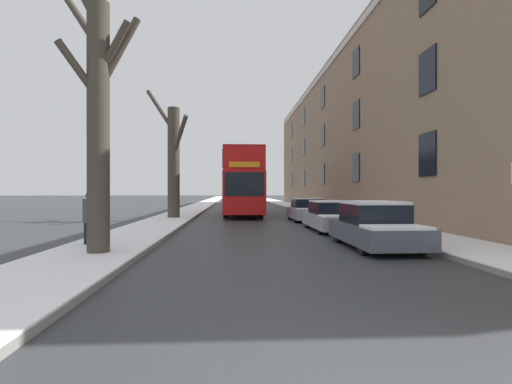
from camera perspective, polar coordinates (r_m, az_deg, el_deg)
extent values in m
cube|color=gray|center=(56.22, -7.09, -1.57)|extent=(2.59, 130.00, 0.13)
cube|color=white|center=(56.21, -7.09, -1.49)|extent=(2.57, 130.00, 0.03)
cube|color=gray|center=(56.50, 3.46, -1.57)|extent=(2.59, 130.00, 0.13)
cube|color=white|center=(56.50, 3.46, -1.48)|extent=(2.57, 130.00, 0.03)
cube|color=#8C7056|center=(37.35, 16.38, 7.29)|extent=(9.00, 53.85, 12.78)
cube|color=black|center=(17.88, 23.29, 4.96)|extent=(0.08, 1.40, 1.80)
cube|color=black|center=(26.67, 14.09, 3.37)|extent=(0.08, 1.40, 1.80)
cube|color=black|center=(35.81, 9.53, 2.54)|extent=(0.08, 1.40, 1.80)
cube|color=black|center=(45.09, 6.84, 2.04)|extent=(0.08, 1.40, 1.80)
cube|color=black|center=(54.44, 5.07, 1.71)|extent=(0.08, 1.40, 1.80)
cube|color=black|center=(18.48, 23.30, 15.55)|extent=(0.08, 1.40, 1.80)
cube|color=black|center=(27.07, 14.10, 10.59)|extent=(0.08, 1.40, 1.80)
cube|color=black|center=(36.11, 9.53, 7.95)|extent=(0.08, 1.40, 1.80)
cube|color=black|center=(45.33, 6.84, 6.35)|extent=(0.08, 1.40, 1.80)
cube|color=black|center=(54.64, 5.07, 5.28)|extent=(0.08, 1.40, 1.80)
cube|color=black|center=(27.90, 14.10, 17.48)|extent=(0.08, 1.40, 1.80)
cube|color=black|center=(36.73, 9.53, 13.22)|extent=(0.08, 1.40, 1.80)
cube|color=black|center=(45.83, 6.84, 10.59)|extent=(0.08, 1.40, 1.80)
cube|color=black|center=(55.05, 5.07, 8.82)|extent=(0.08, 1.40, 1.80)
cube|color=beige|center=(37.29, 9.52, 16.52)|extent=(0.12, 52.77, 0.44)
cylinder|color=#423A30|center=(11.12, -21.60, 8.17)|extent=(0.56, 0.56, 6.56)
cylinder|color=#423A30|center=(11.39, -24.04, 15.65)|extent=(1.08, 0.62, 1.42)
cylinder|color=#423A30|center=(11.48, -19.12, 18.07)|extent=(1.16, 0.33, 2.00)
cylinder|color=#423A30|center=(11.40, -19.75, 18.62)|extent=(1.00, 0.39, 1.48)
cylinder|color=#423A30|center=(12.83, -23.87, 21.76)|extent=(1.69, 1.67, 2.17)
cylinder|color=#423A30|center=(24.44, -11.68, 3.97)|extent=(0.72, 0.72, 6.73)
cylinder|color=#423A30|center=(25.68, -13.48, 11.26)|extent=(2.09, 1.67, 2.84)
cylinder|color=#423A30|center=(25.74, -11.59, 9.52)|extent=(0.47, 2.16, 1.39)
cylinder|color=#423A30|center=(23.80, -10.85, 7.94)|extent=(1.23, 1.81, 2.23)
cube|color=red|center=(28.68, -2.00, -0.07)|extent=(2.57, 11.11, 2.58)
cube|color=red|center=(28.74, -2.00, 3.93)|extent=(2.52, 10.89, 1.42)
cube|color=#B31212|center=(28.80, -2.00, 5.46)|extent=(2.52, 10.89, 0.12)
cube|color=black|center=(28.68, -2.00, 0.93)|extent=(2.60, 9.78, 1.34)
cube|color=black|center=(28.74, -2.00, 4.07)|extent=(2.60, 9.78, 1.08)
cube|color=black|center=(23.15, -1.67, 1.13)|extent=(2.31, 0.06, 1.41)
cube|color=orange|center=(23.19, -1.67, 3.96)|extent=(1.80, 0.05, 0.32)
cylinder|color=black|center=(25.37, -4.34, -2.59)|extent=(0.30, 1.06, 1.06)
cylinder|color=black|center=(25.43, 0.69, -2.58)|extent=(0.30, 1.06, 1.06)
cylinder|color=black|center=(31.80, -4.14, -2.04)|extent=(0.30, 1.06, 1.06)
cylinder|color=black|center=(31.85, -0.13, -2.04)|extent=(0.30, 1.06, 1.06)
cube|color=#474C56|center=(12.69, 16.69, -5.65)|extent=(1.82, 4.31, 0.56)
cube|color=black|center=(12.81, 16.43, -3.00)|extent=(1.56, 2.16, 0.60)
cube|color=white|center=(12.80, 16.43, -1.46)|extent=(1.53, 2.05, 0.09)
cube|color=white|center=(11.25, 19.38, -4.76)|extent=(1.64, 1.13, 0.08)
cylinder|color=black|center=(11.23, 15.11, -7.10)|extent=(0.20, 0.62, 0.62)
cylinder|color=black|center=(11.84, 22.52, -6.74)|extent=(0.20, 0.62, 0.62)
cylinder|color=black|center=(13.70, 11.66, -5.80)|extent=(0.20, 0.62, 0.62)
cylinder|color=black|center=(14.19, 17.94, -5.60)|extent=(0.20, 0.62, 0.62)
cube|color=#9EA3AD|center=(17.72, 10.82, -4.01)|extent=(1.85, 4.57, 0.56)
cube|color=black|center=(17.86, 10.68, -2.25)|extent=(1.59, 2.28, 0.52)
cube|color=white|center=(17.85, 10.68, -1.32)|extent=(1.56, 2.17, 0.06)
cube|color=white|center=(16.13, 12.24, -3.35)|extent=(1.67, 1.19, 0.05)
cylinder|color=black|center=(16.21, 9.20, -4.79)|extent=(0.20, 0.68, 0.68)
cylinder|color=black|center=(16.64, 14.72, -4.66)|extent=(0.20, 0.68, 0.68)
cylinder|color=black|center=(18.88, 7.39, -4.09)|extent=(0.20, 0.68, 0.68)
cylinder|color=black|center=(19.25, 12.18, -4.01)|extent=(0.20, 0.68, 0.68)
cube|color=#9EA3AD|center=(23.24, 7.39, -2.99)|extent=(1.89, 3.99, 0.59)
cube|color=black|center=(23.37, 7.31, -1.62)|extent=(1.63, 2.00, 0.51)
cube|color=white|center=(23.36, 7.31, -0.94)|extent=(1.59, 1.90, 0.04)
cube|color=white|center=(21.83, 8.08, -2.37)|extent=(1.70, 1.04, 0.04)
cylinder|color=black|center=(21.92, 5.82, -3.60)|extent=(0.20, 0.61, 0.61)
cylinder|color=black|center=(22.25, 10.09, -3.54)|extent=(0.20, 0.61, 0.61)
cylinder|color=black|center=(24.29, 4.92, -3.24)|extent=(0.20, 0.61, 0.61)
cylinder|color=black|center=(24.58, 8.78, -3.20)|extent=(0.20, 0.61, 0.61)
cylinder|color=black|center=(12.74, -22.42, -5.86)|extent=(0.18, 0.18, 0.80)
cylinder|color=black|center=(12.85, -23.00, -5.81)|extent=(0.18, 0.18, 0.80)
cylinder|color=#47474C|center=(12.74, -22.71, -2.48)|extent=(0.37, 0.37, 0.70)
sphere|color=#8C6647|center=(12.73, -22.71, -0.42)|extent=(0.22, 0.22, 0.22)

